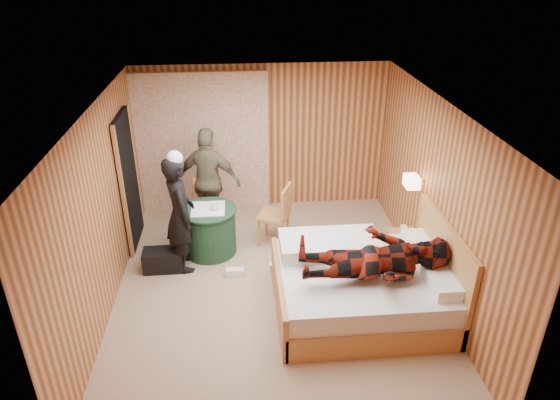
{
  "coord_description": "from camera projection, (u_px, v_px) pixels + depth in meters",
  "views": [
    {
      "loc": [
        -0.4,
        -5.52,
        4.13
      ],
      "look_at": [
        0.13,
        0.54,
        1.05
      ],
      "focal_mm": 32.0,
      "sensor_mm": 36.0,
      "label": 1
    }
  ],
  "objects": [
    {
      "name": "bed",
      "position": [
        365.0,
        285.0,
        6.27
      ],
      "size": [
        2.18,
        1.72,
        1.18
      ],
      "color": "tan",
      "rests_on": "floor"
    },
    {
      "name": "sneaker_right",
      "position": [
        279.0,
        267.0,
        7.12
      ],
      "size": [
        0.27,
        0.11,
        0.12
      ],
      "primitive_type": "cube",
      "rotation": [
        0.0,
        0.0,
        -0.01
      ],
      "color": "white",
      "rests_on": "floor"
    },
    {
      "name": "man_at_table",
      "position": [
        209.0,
        181.0,
        7.83
      ],
      "size": [
        1.09,
        0.71,
        1.72
      ],
      "primitive_type": "imported",
      "rotation": [
        0.0,
        0.0,
        2.83
      ],
      "color": "#696246",
      "rests_on": "floor"
    },
    {
      "name": "woman_standing",
      "position": [
        180.0,
        214.0,
        6.87
      ],
      "size": [
        0.58,
        0.72,
        1.71
      ],
      "primitive_type": "imported",
      "rotation": [
        0.0,
        0.0,
        1.88
      ],
      "color": "black",
      "rests_on": "floor"
    },
    {
      "name": "cup_nightstand",
      "position": [
        403.0,
        229.0,
        7.07
      ],
      "size": [
        0.13,
        0.13,
        0.09
      ],
      "primitive_type": "imported",
      "rotation": [
        0.0,
        0.0,
        0.33
      ],
      "color": "white",
      "rests_on": "nightstand"
    },
    {
      "name": "man_on_bed",
      "position": [
        378.0,
        249.0,
        5.76
      ],
      "size": [
        0.86,
        0.67,
        1.77
      ],
      "primitive_type": "imported",
      "rotation": [
        0.0,
        1.57,
        0.0
      ],
      "color": "#681509",
      "rests_on": "bed"
    },
    {
      "name": "wall_back",
      "position": [
        262.0,
        138.0,
        8.46
      ],
      "size": [
        4.2,
        0.02,
        2.5
      ],
      "primitive_type": "cube",
      "color": "#C57C4B",
      "rests_on": "floor"
    },
    {
      "name": "book_lower",
      "position": [
        407.0,
        238.0,
        6.93
      ],
      "size": [
        0.21,
        0.26,
        0.02
      ],
      "primitive_type": "imported",
      "rotation": [
        0.0,
        0.0,
        0.24
      ],
      "color": "white",
      "rests_on": "nightstand"
    },
    {
      "name": "book_upper",
      "position": [
        407.0,
        236.0,
        6.92
      ],
      "size": [
        0.22,
        0.26,
        0.02
      ],
      "primitive_type": "imported",
      "rotation": [
        0.0,
        0.0,
        -0.29
      ],
      "color": "white",
      "rests_on": "nightstand"
    },
    {
      "name": "ceiling",
      "position": [
        273.0,
        108.0,
        5.68
      ],
      "size": [
        4.2,
        5.0,
        0.01
      ],
      "primitive_type": "cube",
      "color": "white",
      "rests_on": "wall_back"
    },
    {
      "name": "round_table",
      "position": [
        210.0,
        230.0,
        7.44
      ],
      "size": [
        0.83,
        0.83,
        0.74
      ],
      "color": "#224A2F",
      "rests_on": "floor"
    },
    {
      "name": "cup_table",
      "position": [
        215.0,
        207.0,
        7.21
      ],
      "size": [
        0.15,
        0.15,
        0.1
      ],
      "primitive_type": "imported",
      "rotation": [
        0.0,
        0.0,
        -0.25
      ],
      "color": "white",
      "rests_on": "round_table"
    },
    {
      "name": "duffel_bag",
      "position": [
        164.0,
        260.0,
        7.1
      ],
      "size": [
        0.56,
        0.31,
        0.32
      ],
      "primitive_type": "cube",
      "rotation": [
        0.0,
        0.0,
        0.01
      ],
      "color": "black",
      "rests_on": "floor"
    },
    {
      "name": "curtain",
      "position": [
        203.0,
        144.0,
        8.35
      ],
      "size": [
        2.2,
        0.08,
        2.4
      ],
      "primitive_type": "cube",
      "color": "#EDE5CE",
      "rests_on": "floor"
    },
    {
      "name": "chair_near",
      "position": [
        279.0,
        211.0,
        7.56
      ],
      "size": [
        0.57,
        0.57,
        0.98
      ],
      "rotation": [
        0.0,
        0.0,
        -1.95
      ],
      "color": "tan",
      "rests_on": "floor"
    },
    {
      "name": "chair_far",
      "position": [
        209.0,
        200.0,
        7.94
      ],
      "size": [
        0.55,
        0.55,
        0.93
      ],
      "rotation": [
        0.0,
        0.0,
        0.38
      ],
      "color": "tan",
      "rests_on": "floor"
    },
    {
      "name": "wall_left",
      "position": [
        102.0,
        212.0,
        6.08
      ],
      "size": [
        0.02,
        5.0,
        2.5
      ],
      "primitive_type": "cube",
      "color": "#C57C4B",
      "rests_on": "floor"
    },
    {
      "name": "wall_right",
      "position": [
        436.0,
        199.0,
        6.4
      ],
      "size": [
        0.02,
        5.0,
        2.5
      ],
      "primitive_type": "cube",
      "color": "#C57C4B",
      "rests_on": "floor"
    },
    {
      "name": "doorway",
      "position": [
        129.0,
        181.0,
        7.43
      ],
      "size": [
        0.06,
        0.9,
        2.05
      ],
      "primitive_type": "cube",
      "color": "black",
      "rests_on": "floor"
    },
    {
      "name": "wall_lamp",
      "position": [
        412.0,
        181.0,
        6.77
      ],
      "size": [
        0.26,
        0.24,
        0.16
      ],
      "color": "gold",
      "rests_on": "wall_right"
    },
    {
      "name": "sneaker_left",
      "position": [
        235.0,
        272.0,
        7.01
      ],
      "size": [
        0.25,
        0.11,
        0.11
      ],
      "primitive_type": "cube",
      "rotation": [
        0.0,
        0.0,
        -0.02
      ],
      "color": "white",
      "rests_on": "floor"
    },
    {
      "name": "nightstand",
      "position": [
        404.0,
        252.0,
        7.09
      ],
      "size": [
        0.4,
        0.55,
        0.53
      ],
      "color": "tan",
      "rests_on": "floor"
    },
    {
      "name": "floor",
      "position": [
        274.0,
        287.0,
        6.81
      ],
      "size": [
        4.2,
        5.0,
        0.01
      ],
      "primitive_type": "cube",
      "color": "tan",
      "rests_on": "ground"
    }
  ]
}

